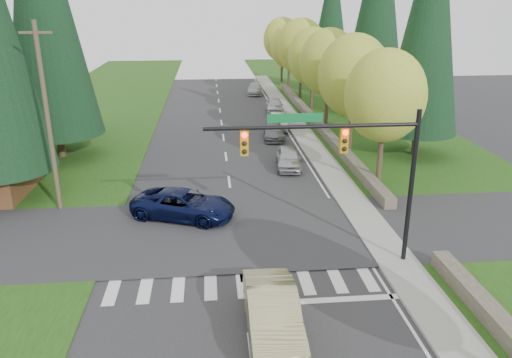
{
  "coord_description": "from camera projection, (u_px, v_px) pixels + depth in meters",
  "views": [
    {
      "loc": [
        -1.14,
        -14.34,
        10.86
      ],
      "look_at": [
        1.0,
        8.07,
        2.8
      ],
      "focal_mm": 35.0,
      "sensor_mm": 36.0,
      "label": 1
    }
  ],
  "objects": [
    {
      "name": "grass_east",
      "position": [
        401.0,
        155.0,
        37.1
      ],
      "size": [
        14.0,
        110.0,
        0.06
      ],
      "primitive_type": "cube",
      "color": "#204211",
      "rests_on": "ground"
    },
    {
      "name": "grass_west",
      "position": [
        40.0,
        165.0,
        34.78
      ],
      "size": [
        14.0,
        110.0,
        0.06
      ],
      "primitive_type": "cube",
      "color": "#204211",
      "rests_on": "ground"
    },
    {
      "name": "traffic_signal",
      "position": [
        347.0,
        155.0,
        20.13
      ],
      "size": [
        8.7,
        0.37,
        6.8
      ],
      "color": "black",
      "rests_on": "ground"
    },
    {
      "name": "decid_tree_0",
      "position": [
        385.0,
        96.0,
        29.26
      ],
      "size": [
        4.8,
        4.8,
        8.37
      ],
      "color": "#38281C",
      "rests_on": "ground"
    },
    {
      "name": "decid_tree_3",
      "position": [
        313.0,
        57.0,
        48.92
      ],
      "size": [
        5.0,
        5.0,
        8.55
      ],
      "color": "#38281C",
      "rests_on": "ground"
    },
    {
      "name": "cross_street",
      "position": [
        236.0,
        233.0,
        24.7
      ],
      "size": [
        120.0,
        8.0,
        0.1
      ],
      "primitive_type": "cube",
      "color": "#28282B",
      "rests_on": "ground"
    },
    {
      "name": "decid_tree_2",
      "position": [
        329.0,
        63.0,
        42.26
      ],
      "size": [
        5.0,
        5.0,
        8.82
      ],
      "color": "#38281C",
      "rests_on": "ground"
    },
    {
      "name": "stone_wall_north",
      "position": [
        315.0,
        122.0,
        45.97
      ],
      "size": [
        0.7,
        40.0,
        0.7
      ],
      "primitive_type": "cube",
      "color": "#4C4438",
      "rests_on": "ground"
    },
    {
      "name": "sidewalk_east",
      "position": [
        315.0,
        149.0,
        38.42
      ],
      "size": [
        1.8,
        80.0,
        0.13
      ],
      "primitive_type": "cube",
      "color": "gray",
      "rests_on": "ground"
    },
    {
      "name": "conifer_e_b",
      "position": [
        378.0,
        2.0,
        46.78
      ],
      "size": [
        6.12,
        6.12,
        19.8
      ],
      "color": "#38281C",
      "rests_on": "ground"
    },
    {
      "name": "decid_tree_6",
      "position": [
        282.0,
        39.0,
        68.54
      ],
      "size": [
        5.2,
        5.2,
        8.86
      ],
      "color": "#38281C",
      "rests_on": "ground"
    },
    {
      "name": "conifer_w_e",
      "position": [
        40.0,
        9.0,
        38.73
      ],
      "size": [
        5.78,
        5.78,
        18.8
      ],
      "color": "#38281C",
      "rests_on": "ground"
    },
    {
      "name": "parked_car_e",
      "position": [
        255.0,
        89.0,
        61.37
      ],
      "size": [
        2.18,
        4.52,
        1.27
      ],
      "primitive_type": "imported",
      "rotation": [
        0.0,
        0.0,
        -0.09
      ],
      "color": "#9B9A9F",
      "rests_on": "ground"
    },
    {
      "name": "curb_east",
      "position": [
        304.0,
        150.0,
        38.34
      ],
      "size": [
        0.2,
        80.0,
        0.13
      ],
      "primitive_type": "cube",
      "color": "gray",
      "rests_on": "ground"
    },
    {
      "name": "suv_navy",
      "position": [
        184.0,
        205.0,
        26.23
      ],
      "size": [
        5.96,
        4.28,
        1.51
      ],
      "primitive_type": "imported",
      "rotation": [
        0.0,
        0.0,
        1.21
      ],
      "color": "#0A1136",
      "rests_on": "ground"
    },
    {
      "name": "decid_tree_5",
      "position": [
        289.0,
        46.0,
        62.08
      ],
      "size": [
        4.8,
        4.8,
        8.3
      ],
      "color": "#38281C",
      "rests_on": "ground"
    },
    {
      "name": "conifer_e_a",
      "position": [
        429.0,
        18.0,
        33.9
      ],
      "size": [
        5.44,
        5.44,
        17.8
      ],
      "color": "#38281C",
      "rests_on": "ground"
    },
    {
      "name": "parked_car_d",
      "position": [
        275.0,
        106.0,
        51.2
      ],
      "size": [
        2.04,
        4.38,
        1.45
      ],
      "primitive_type": "imported",
      "rotation": [
        0.0,
        0.0,
        -0.08
      ],
      "color": "silver",
      "rests_on": "ground"
    },
    {
      "name": "decid_tree_1",
      "position": [
        354.0,
        76.0,
        35.76
      ],
      "size": [
        5.2,
        5.2,
        8.8
      ],
      "color": "#38281C",
      "rests_on": "ground"
    },
    {
      "name": "parked_car_a",
      "position": [
        289.0,
        158.0,
        34.18
      ],
      "size": [
        2.06,
        4.24,
        1.39
      ],
      "primitive_type": "imported",
      "rotation": [
        0.0,
        0.0,
        -0.1
      ],
      "color": "#ACACB0",
      "rests_on": "ground"
    },
    {
      "name": "utility_pole",
      "position": [
        48.0,
        118.0,
        25.87
      ],
      "size": [
        1.6,
        0.24,
        10.0
      ],
      "color": "#473828",
      "rests_on": "ground"
    },
    {
      "name": "decid_tree_4",
      "position": [
        301.0,
        47.0,
        55.36
      ],
      "size": [
        5.4,
        5.4,
        9.18
      ],
      "color": "#38281C",
      "rests_on": "ground"
    },
    {
      "name": "parked_car_c",
      "position": [
        279.0,
        121.0,
        44.61
      ],
      "size": [
        1.87,
        4.29,
        1.37
      ],
      "primitive_type": "imported",
      "rotation": [
        0.0,
        0.0,
        -0.1
      ],
      "color": "#B7B6BB",
      "rests_on": "ground"
    },
    {
      "name": "conifer_e_c",
      "position": [
        331.0,
        15.0,
        60.32
      ],
      "size": [
        5.1,
        5.1,
        16.8
      ],
      "color": "#38281C",
      "rests_on": "ground"
    },
    {
      "name": "sedan_champagne",
      "position": [
        273.0,
        314.0,
        16.96
      ],
      "size": [
        1.74,
        4.99,
        1.64
      ],
      "primitive_type": "imported",
      "rotation": [
        0.0,
        0.0,
        -0.0
      ],
      "color": "tan",
      "rests_on": "ground"
    },
    {
      "name": "parked_car_b",
      "position": [
        274.0,
        131.0,
        41.54
      ],
      "size": [
        2.07,
        4.32,
        1.22
      ],
      "primitive_type": "imported",
      "rotation": [
        0.0,
        0.0,
        -0.09
      ],
      "color": "slate",
      "rests_on": "ground"
    },
    {
      "name": "ground",
      "position": [
        249.0,
        335.0,
        17.2
      ],
      "size": [
        120.0,
        120.0,
        0.0
      ],
      "primitive_type": "plane",
      "color": "#28282B",
      "rests_on": "ground"
    }
  ]
}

